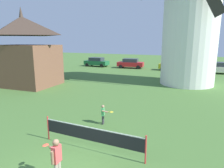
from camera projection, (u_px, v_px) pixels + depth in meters
windmill at (192, 8)px, 19.48m from camera, size 9.22×6.03×15.42m
tennis_net at (91, 135)px, 8.14m from camera, size 4.55×0.06×1.10m
player_near at (56, 157)px, 6.35m from camera, size 0.78×0.53×1.41m
player_far at (103, 113)px, 10.75m from camera, size 0.72×0.35×1.06m
parked_car_green at (96, 62)px, 35.37m from camera, size 4.26×1.91×1.56m
parked_car_red at (130, 63)px, 33.10m from camera, size 4.40×2.29×1.56m
parked_car_mustard at (172, 65)px, 30.38m from camera, size 4.03×2.04×1.56m
parked_car_cream at (219, 68)px, 27.54m from camera, size 4.46×2.11×1.56m
chapel at (24, 52)px, 19.96m from camera, size 6.63×5.08×7.60m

